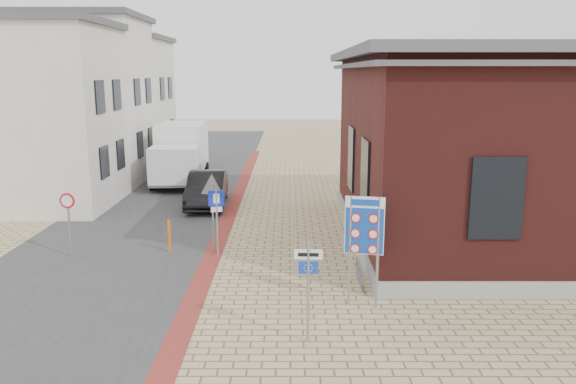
# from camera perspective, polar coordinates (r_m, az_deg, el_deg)

# --- Properties ---
(ground) EXTENTS (120.00, 120.00, 0.00)m
(ground) POSITION_cam_1_polar(r_m,az_deg,el_deg) (14.63, -2.19, -12.27)
(ground) COLOR tan
(ground) RESTS_ON ground
(road_strip) EXTENTS (7.00, 60.00, 0.02)m
(road_strip) POSITION_cam_1_polar(r_m,az_deg,el_deg) (29.57, -11.75, 0.09)
(road_strip) COLOR #38383A
(road_strip) RESTS_ON ground
(curb_strip) EXTENTS (0.60, 40.00, 0.02)m
(curb_strip) POSITION_cam_1_polar(r_m,az_deg,el_deg) (24.21, -6.00, -2.36)
(curb_strip) COLOR maroon
(curb_strip) RESTS_ON ground
(brick_building) EXTENTS (13.00, 13.00, 6.80)m
(brick_building) POSITION_cam_1_polar(r_m,az_deg,el_deg) (22.13, 22.54, 4.57)
(brick_building) COLOR gray
(brick_building) RESTS_ON ground
(townhouse_near) EXTENTS (7.40, 6.40, 8.30)m
(townhouse_near) POSITION_cam_1_polar(r_m,az_deg,el_deg) (27.89, -24.60, 7.18)
(townhouse_near) COLOR white
(townhouse_near) RESTS_ON ground
(townhouse_mid) EXTENTS (7.40, 6.40, 9.10)m
(townhouse_mid) POSITION_cam_1_polar(r_m,az_deg,el_deg) (33.41, -20.40, 8.83)
(townhouse_mid) COLOR white
(townhouse_mid) RESTS_ON ground
(townhouse_far) EXTENTS (7.40, 6.40, 8.30)m
(townhouse_far) POSITION_cam_1_polar(r_m,az_deg,el_deg) (39.11, -17.31, 8.82)
(townhouse_far) COLOR white
(townhouse_far) RESTS_ON ground
(bike_rack) EXTENTS (0.08, 1.80, 0.60)m
(bike_rack) POSITION_cam_1_polar(r_m,az_deg,el_deg) (16.68, 7.33, -8.24)
(bike_rack) COLOR slate
(bike_rack) RESTS_ON ground
(sedan) EXTENTS (1.85, 4.78, 1.55)m
(sedan) POSITION_cam_1_polar(r_m,az_deg,el_deg) (26.03, -8.23, 0.32)
(sedan) COLOR black
(sedan) RESTS_ON ground
(box_truck) EXTENTS (2.84, 6.24, 3.21)m
(box_truck) POSITION_cam_1_polar(r_m,az_deg,el_deg) (31.49, -10.87, 3.89)
(box_truck) COLOR slate
(box_truck) RESTS_ON ground
(border_sign) EXTENTS (1.00, 0.24, 2.96)m
(border_sign) POSITION_cam_1_polar(r_m,az_deg,el_deg) (14.48, 7.77, -3.64)
(border_sign) COLOR gray
(border_sign) RESTS_ON ground
(essen_sign) EXTENTS (0.63, 0.07, 2.35)m
(essen_sign) POSITION_cam_1_polar(r_m,az_deg,el_deg) (12.64, 2.07, -8.70)
(essen_sign) COLOR gray
(essen_sign) RESTS_ON ground
(parking_sign) EXTENTS (0.51, 0.15, 2.33)m
(parking_sign) POSITION_cam_1_polar(r_m,az_deg,el_deg) (18.51, -7.26, -1.94)
(parking_sign) COLOR gray
(parking_sign) RESTS_ON ground
(yield_sign) EXTENTS (0.92, 0.33, 2.66)m
(yield_sign) POSITION_cam_1_polar(r_m,az_deg,el_deg) (18.96, -7.69, -0.16)
(yield_sign) COLOR gray
(yield_sign) RESTS_ON ground
(speed_sign) EXTENTS (0.51, 0.07, 2.18)m
(speed_sign) POSITION_cam_1_polar(r_m,az_deg,el_deg) (19.77, -21.39, -2.18)
(speed_sign) COLOR gray
(speed_sign) RESTS_ON ground
(bollard) EXTENTS (0.12, 0.12, 1.13)m
(bollard) POSITION_cam_1_polar(r_m,az_deg,el_deg) (19.54, -11.96, -4.42)
(bollard) COLOR orange
(bollard) RESTS_ON ground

